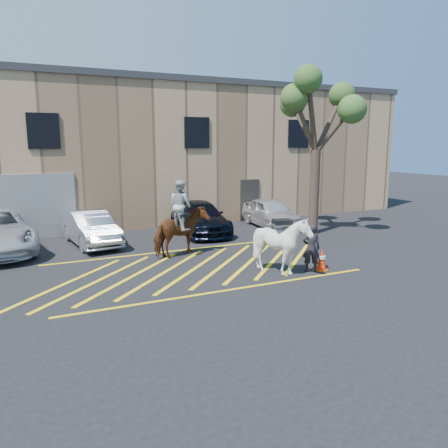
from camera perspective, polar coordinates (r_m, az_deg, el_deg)
name	(u,v)px	position (r m, az deg, el deg)	size (l,w,h in m)	color
ground	(193,265)	(14.90, -4.09, -5.43)	(90.00, 90.00, 0.00)	black
car_silver_sedan	(91,228)	(18.54, -17.02, -0.53)	(1.45, 4.16, 1.37)	#92979F
car_blue_suv	(199,218)	(20.19, -3.23, 0.85)	(1.98, 4.88, 1.42)	black
car_white_suv	(271,213)	(21.68, 6.11, 1.47)	(1.67, 4.15, 1.41)	silver
handler	(311,248)	(14.25, 11.32, -3.13)	(0.56, 0.37, 1.55)	black
warehouse	(115,151)	(25.88, -14.07, 9.22)	(32.42, 10.20, 7.30)	tan
hatching_zone	(196,268)	(14.63, -3.66, -5.70)	(12.60, 5.12, 0.01)	yellow
mounted_bay	(181,226)	(15.98, -5.65, -0.21)	(2.32, 1.65, 2.79)	brown
saddled_white	(282,245)	(13.81, 7.55, -2.70)	(1.97, 2.09, 1.89)	silver
traffic_cone	(322,259)	(14.57, 12.63, -4.54)	(0.50, 0.50, 0.73)	orange
tree	(317,106)	(20.20, 12.08, 14.83)	(3.99, 4.37, 7.31)	#49362C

